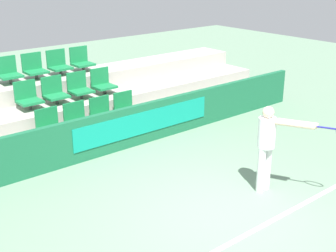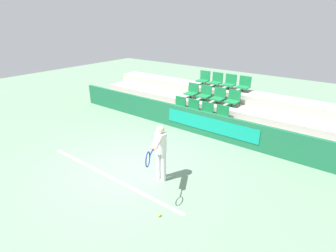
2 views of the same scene
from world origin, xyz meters
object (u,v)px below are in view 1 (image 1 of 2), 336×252
at_px(stadium_chair_7, 103,83).
at_px(stadium_chair_9, 34,68).
at_px(stadium_chair_10, 59,64).
at_px(stadium_chair_8, 8,72).
at_px(stadium_chair_4, 28,97).
at_px(stadium_chair_6, 79,87).
at_px(stadium_chair_1, 77,119).
at_px(tennis_player, 271,141).
at_px(stadium_chair_2, 103,113).
at_px(stadium_chair_0, 50,125).
at_px(stadium_chair_3, 126,107).
at_px(stadium_chair_11, 81,61).
at_px(stadium_chair_5, 55,92).

xyz_separation_m(stadium_chair_7, stadium_chair_9, (-1.23, 0.94, 0.37)).
bearing_deg(stadium_chair_10, stadium_chair_8, 180.00).
bearing_deg(stadium_chair_4, stadium_chair_6, 0.00).
xyz_separation_m(stadium_chair_4, stadium_chair_7, (1.84, 0.00, 0.00)).
relative_size(stadium_chair_1, stadium_chair_4, 1.00).
distance_m(stadium_chair_7, tennis_player, 4.73).
relative_size(stadium_chair_8, stadium_chair_10, 1.00).
bearing_deg(stadium_chair_2, stadium_chair_7, 56.74).
relative_size(stadium_chair_0, stadium_chair_1, 1.00).
xyz_separation_m(stadium_chair_1, stadium_chair_10, (0.61, 1.87, 0.74)).
bearing_deg(stadium_chair_7, stadium_chair_1, -142.68).
bearing_deg(stadium_chair_3, stadium_chair_7, 90.00).
relative_size(stadium_chair_2, stadium_chair_6, 1.00).
bearing_deg(stadium_chair_2, stadium_chair_9, 108.15).
xyz_separation_m(stadium_chair_3, stadium_chair_4, (-1.84, 0.94, 0.37)).
xyz_separation_m(stadium_chair_3, stadium_chair_10, (-0.61, 1.87, 0.74)).
distance_m(stadium_chair_6, tennis_player, 4.81).
distance_m(stadium_chair_6, stadium_chair_10, 1.01).
relative_size(stadium_chair_1, tennis_player, 0.39).
relative_size(stadium_chair_9, stadium_chair_11, 1.00).
xyz_separation_m(stadium_chair_2, stadium_chair_3, (0.61, 0.00, 0.00)).
relative_size(stadium_chair_10, tennis_player, 0.39).
distance_m(stadium_chair_2, stadium_chair_8, 2.36).
bearing_deg(stadium_chair_7, stadium_chair_8, 153.06).
xyz_separation_m(stadium_chair_9, stadium_chair_10, (0.61, 0.00, 0.00)).
xyz_separation_m(stadium_chair_2, stadium_chair_6, (0.00, 0.94, 0.37)).
height_order(stadium_chair_1, stadium_chair_9, stadium_chair_9).
bearing_deg(stadium_chair_9, stadium_chair_3, -56.74).
xyz_separation_m(stadium_chair_0, stadium_chair_8, (0.00, 1.87, 0.74)).
xyz_separation_m(stadium_chair_8, tennis_player, (2.11, -5.66, -0.45)).
bearing_deg(stadium_chair_3, stadium_chair_4, 153.06).
height_order(stadium_chair_3, stadium_chair_10, stadium_chair_10).
xyz_separation_m(stadium_chair_2, stadium_chair_8, (-1.23, 1.87, 0.74)).
height_order(stadium_chair_0, stadium_chair_8, stadium_chair_8).
xyz_separation_m(stadium_chair_0, stadium_chair_2, (1.23, 0.00, 0.00)).
bearing_deg(stadium_chair_4, stadium_chair_9, 56.74).
bearing_deg(stadium_chair_9, stadium_chair_11, 0.00).
height_order(stadium_chair_1, tennis_player, tennis_player).
distance_m(stadium_chair_5, stadium_chair_8, 1.18).
relative_size(stadium_chair_8, tennis_player, 0.39).
height_order(stadium_chair_4, stadium_chair_5, same).
xyz_separation_m(stadium_chair_1, stadium_chair_7, (1.23, 0.94, 0.37)).
relative_size(stadium_chair_8, stadium_chair_11, 1.00).
xyz_separation_m(stadium_chair_1, stadium_chair_2, (0.61, 0.00, 0.00)).
bearing_deg(stadium_chair_10, stadium_chair_1, -108.15).
bearing_deg(stadium_chair_3, stadium_chair_5, 142.68).
xyz_separation_m(stadium_chair_2, stadium_chair_5, (-0.61, 0.94, 0.37)).
height_order(stadium_chair_3, stadium_chair_9, stadium_chair_9).
bearing_deg(stadium_chair_6, stadium_chair_7, 0.00).
xyz_separation_m(stadium_chair_5, stadium_chair_10, (0.61, 0.94, 0.37)).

